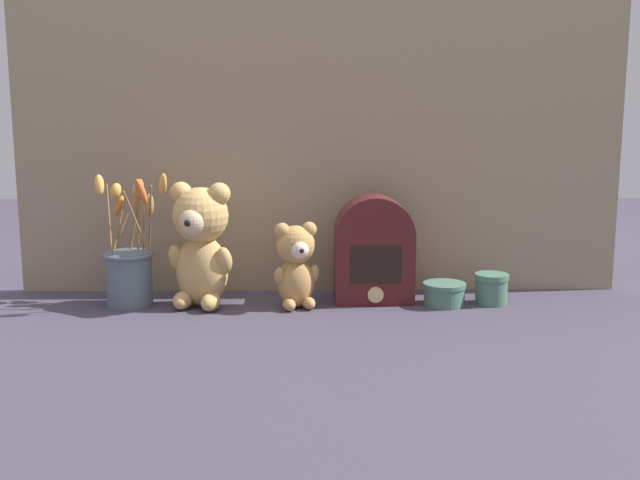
{
  "coord_description": "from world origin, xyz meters",
  "views": [
    {
      "loc": [
        -0.03,
        -1.86,
        0.5
      ],
      "look_at": [
        0.0,
        0.02,
        0.16
      ],
      "focal_mm": 45.0,
      "sensor_mm": 36.0,
      "label": 1
    }
  ],
  "objects_px": {
    "decorative_tin_short": "(491,289)",
    "teddy_bear_large": "(201,243)",
    "decorative_tin_tall": "(444,294)",
    "flower_vase": "(130,267)",
    "teddy_bear_medium": "(296,263)",
    "vintage_radio": "(374,250)"
  },
  "relations": [
    {
      "from": "flower_vase",
      "to": "decorative_tin_short",
      "type": "distance_m",
      "value": 0.87
    },
    {
      "from": "teddy_bear_large",
      "to": "vintage_radio",
      "type": "height_order",
      "value": "teddy_bear_large"
    },
    {
      "from": "vintage_radio",
      "to": "decorative_tin_short",
      "type": "relative_size",
      "value": 3.21
    },
    {
      "from": "flower_vase",
      "to": "decorative_tin_tall",
      "type": "height_order",
      "value": "flower_vase"
    },
    {
      "from": "vintage_radio",
      "to": "decorative_tin_tall",
      "type": "relative_size",
      "value": 2.53
    },
    {
      "from": "teddy_bear_medium",
      "to": "vintage_radio",
      "type": "xyz_separation_m",
      "value": [
        0.19,
        0.06,
        0.02
      ]
    },
    {
      "from": "teddy_bear_medium",
      "to": "decorative_tin_short",
      "type": "relative_size",
      "value": 2.54
    },
    {
      "from": "teddy_bear_large",
      "to": "flower_vase",
      "type": "relative_size",
      "value": 0.93
    },
    {
      "from": "decorative_tin_tall",
      "to": "decorative_tin_short",
      "type": "relative_size",
      "value": 1.27
    },
    {
      "from": "teddy_bear_large",
      "to": "teddy_bear_medium",
      "type": "height_order",
      "value": "teddy_bear_large"
    },
    {
      "from": "flower_vase",
      "to": "decorative_tin_short",
      "type": "relative_size",
      "value": 3.94
    },
    {
      "from": "flower_vase",
      "to": "decorative_tin_short",
      "type": "xyz_separation_m",
      "value": [
        0.87,
        -0.0,
        -0.06
      ]
    },
    {
      "from": "decorative_tin_tall",
      "to": "teddy_bear_large",
      "type": "bearing_deg",
      "value": -179.76
    },
    {
      "from": "vintage_radio",
      "to": "teddy_bear_medium",
      "type": "bearing_deg",
      "value": -162.59
    },
    {
      "from": "flower_vase",
      "to": "vintage_radio",
      "type": "bearing_deg",
      "value": 2.66
    },
    {
      "from": "teddy_bear_large",
      "to": "decorative_tin_short",
      "type": "bearing_deg",
      "value": 1.19
    },
    {
      "from": "teddy_bear_large",
      "to": "teddy_bear_medium",
      "type": "xyz_separation_m",
      "value": [
        0.23,
        -0.01,
        -0.05
      ]
    },
    {
      "from": "teddy_bear_medium",
      "to": "flower_vase",
      "type": "bearing_deg",
      "value": 175.46
    },
    {
      "from": "vintage_radio",
      "to": "decorative_tin_tall",
      "type": "bearing_deg",
      "value": -14.55
    },
    {
      "from": "teddy_bear_medium",
      "to": "decorative_tin_tall",
      "type": "bearing_deg",
      "value": 2.52
    },
    {
      "from": "teddy_bear_large",
      "to": "vintage_radio",
      "type": "relative_size",
      "value": 1.15
    },
    {
      "from": "decorative_tin_short",
      "to": "teddy_bear_large",
      "type": "bearing_deg",
      "value": -178.81
    }
  ]
}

